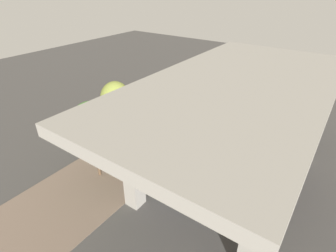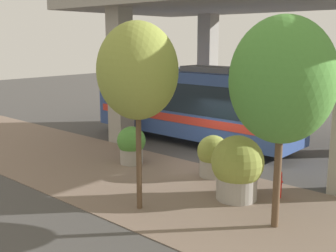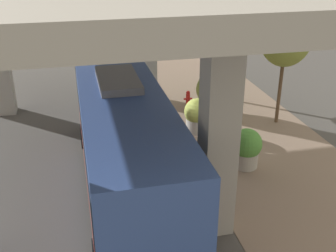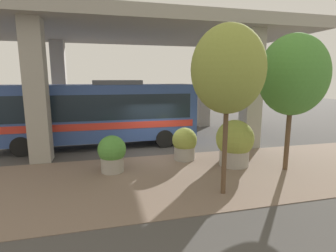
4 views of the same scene
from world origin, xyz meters
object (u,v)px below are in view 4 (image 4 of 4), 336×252
(planter_middle, at_px, (185,144))
(street_tree_far, at_px, (293,75))
(bus, at_px, (99,111))
(fire_hydrant, at_px, (242,149))
(planter_front, at_px, (235,143))
(street_tree_near, at_px, (228,70))
(planter_back, at_px, (112,153))

(planter_middle, relative_size, street_tree_far, 0.28)
(bus, relative_size, fire_hydrant, 11.90)
(planter_front, xyz_separation_m, street_tree_near, (-2.54, 1.74, 3.02))
(fire_hydrant, xyz_separation_m, planter_front, (-0.97, 0.92, 0.58))
(planter_front, height_order, street_tree_far, street_tree_far)
(street_tree_far, bearing_deg, bus, 51.48)
(planter_front, xyz_separation_m, planter_middle, (1.34, 1.86, -0.26))
(planter_front, bearing_deg, planter_back, 84.92)
(bus, height_order, planter_middle, bus)
(fire_hydrant, height_order, planter_back, planter_back)
(bus, relative_size, planter_front, 5.25)
(bus, distance_m, planter_front, 7.68)
(fire_hydrant, relative_size, planter_front, 0.44)
(fire_hydrant, bearing_deg, planter_front, 136.58)
(planter_back, relative_size, street_tree_near, 0.28)
(fire_hydrant, xyz_separation_m, planter_back, (-0.51, 6.16, 0.34))
(planter_middle, bearing_deg, street_tree_far, -122.42)
(planter_back, bearing_deg, street_tree_near, -130.74)
(street_tree_far, bearing_deg, street_tree_near, 113.01)
(planter_back, bearing_deg, planter_middle, -75.51)
(planter_front, distance_m, planter_back, 5.26)
(planter_middle, xyz_separation_m, street_tree_near, (-3.88, -0.12, 3.28))
(planter_middle, distance_m, street_tree_near, 5.08)
(fire_hydrant, relative_size, planter_back, 0.59)
(fire_hydrant, distance_m, planter_front, 1.46)
(fire_hydrant, height_order, planter_middle, planter_middle)
(planter_back, height_order, street_tree_near, street_tree_near)
(planter_middle, xyz_separation_m, street_tree_far, (-2.36, -3.71, 3.14))
(planter_middle, relative_size, street_tree_near, 0.28)
(bus, distance_m, street_tree_far, 9.88)
(planter_middle, bearing_deg, planter_front, -125.67)
(street_tree_far, bearing_deg, planter_middle, 57.58)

